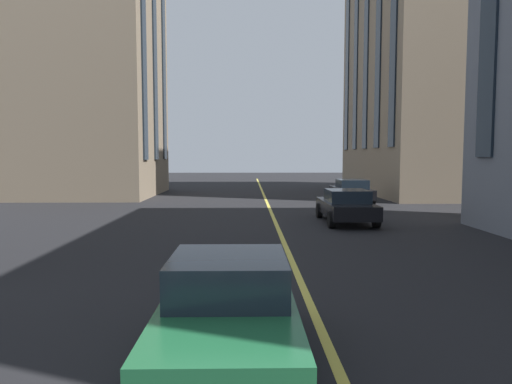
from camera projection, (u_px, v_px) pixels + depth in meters
The scene contains 6 objects.
lane_centre_line at pixel (282, 237), 15.60m from camera, with size 80.00×0.16×0.01m.
car_black_parked_b at pixel (351, 191), 26.96m from camera, with size 4.40×1.95×1.37m.
car_black_far at pixel (346, 206), 18.96m from camera, with size 4.40×1.95×1.37m.
car_green_near at pixel (228, 310), 6.12m from camera, with size 3.90×1.89×1.40m.
building_left_near at pixel (93, 65), 31.56m from camera, with size 10.23×8.41×17.80m.
building_right_near at pixel (455, 32), 33.51m from camera, with size 15.87×12.96×23.35m.
Camera 1 is at (4.59, 1.16, 2.74)m, focal length 32.54 mm.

